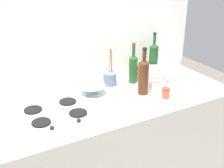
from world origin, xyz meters
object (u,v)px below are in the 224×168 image
mixing_bowl (92,89)px  utensil_crock (110,78)px  wine_bottle_mid_left (143,76)px  condiment_jar_front (166,93)px  stovetop_hob (55,113)px  wine_bottle_leftmost (133,68)px  wine_bottle_mid_right (153,58)px  butter_dish (125,95)px  condiment_jar_rear (136,72)px  plate_stack (154,76)px

mixing_bowl → utensil_crock: utensil_crock is taller
utensil_crock → wine_bottle_mid_left: bearing=-61.7°
wine_bottle_mid_left → condiment_jar_front: (0.10, -0.14, -0.10)m
stovetop_hob → wine_bottle_leftmost: wine_bottle_leftmost is taller
wine_bottle_mid_right → butter_dish: 0.56m
wine_bottle_mid_right → condiment_jar_rear: bearing=-178.4°
wine_bottle_mid_left → condiment_jar_rear: (0.12, 0.27, -0.09)m
stovetop_hob → wine_bottle_mid_left: (0.67, -0.00, 0.13)m
wine_bottle_mid_left → utensil_crock: wine_bottle_mid_left is taller
plate_stack → wine_bottle_leftmost: 0.18m
wine_bottle_mid_right → mixing_bowl: wine_bottle_mid_right is taller
wine_bottle_mid_left → butter_dish: size_ratio=2.55×
condiment_jar_front → condiment_jar_rear: size_ratio=0.71×
wine_bottle_mid_right → condiment_jar_front: 0.47m
plate_stack → wine_bottle_mid_right: 0.19m
stovetop_hob → butter_dish: size_ratio=3.45×
stovetop_hob → plate_stack: plate_stack is taller
wine_bottle_mid_right → utensil_crock: (-0.43, -0.02, -0.09)m
wine_bottle_mid_right → wine_bottle_leftmost: bearing=-165.1°
mixing_bowl → butter_dish: (0.16, -0.20, -0.00)m
wine_bottle_mid_left → plate_stack: bearing=33.3°
stovetop_hob → wine_bottle_mid_left: 0.68m
wine_bottle_mid_left → mixing_bowl: (-0.33, 0.17, -0.10)m
mixing_bowl → condiment_jar_rear: condiment_jar_rear is taller
utensil_crock → plate_stack: bearing=-20.4°
plate_stack → condiment_jar_rear: same height
utensil_crock → condiment_jar_rear: size_ratio=2.89×
plate_stack → butter_dish: size_ratio=1.59×
mixing_bowl → utensil_crock: size_ratio=0.63×
mixing_bowl → utensil_crock: bearing=22.6°
wine_bottle_leftmost → butter_dish: size_ratio=2.36×
wine_bottle_leftmost → wine_bottle_mid_right: 0.25m
wine_bottle_leftmost → butter_dish: (-0.22, -0.24, -0.09)m
stovetop_hob → condiment_jar_rear: (0.79, 0.27, 0.04)m
wine_bottle_leftmost → wine_bottle_mid_left: wine_bottle_mid_left is taller
butter_dish → utensil_crock: utensil_crock is taller
butter_dish → condiment_jar_rear: 0.42m
wine_bottle_mid_left → butter_dish: bearing=-172.3°
wine_bottle_mid_left → condiment_jar_front: bearing=-54.7°
wine_bottle_leftmost → condiment_jar_front: 0.37m
condiment_jar_rear → utensil_crock: bearing=-176.5°
plate_stack → butter_dish: plate_stack is taller
wine_bottle_mid_right → condiment_jar_front: bearing=-114.8°
stovetop_hob → mixing_bowl: bearing=27.0°
mixing_bowl → butter_dish: bearing=-50.6°
wine_bottle_leftmost → condiment_jar_rear: size_ratio=2.98×
wine_bottle_leftmost → condiment_jar_front: size_ratio=4.21×
wine_bottle_mid_right → plate_stack: bearing=-122.6°
wine_bottle_mid_left → wine_bottle_mid_right: size_ratio=0.97×
stovetop_hob → condiment_jar_front: size_ratio=6.16×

